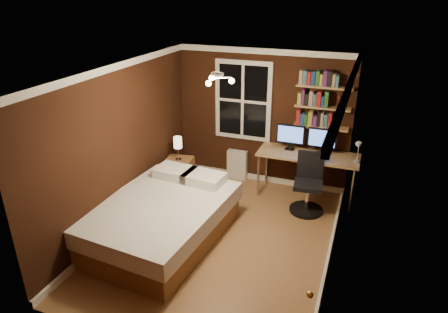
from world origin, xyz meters
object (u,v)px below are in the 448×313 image
(radiator, at_px, (237,165))
(monitor_left, at_px, (290,137))
(nightstand, at_px, (179,174))
(office_chair, at_px, (308,190))
(monitor_right, at_px, (322,141))
(bed, at_px, (162,220))
(desk, at_px, (308,157))
(bedside_lamp, at_px, (178,149))
(desk_lamp, at_px, (358,151))

(radiator, relative_size, monitor_left, 1.18)
(nightstand, distance_m, office_chair, 2.34)
(nightstand, relative_size, monitor_left, 1.19)
(nightstand, xyz_separation_m, monitor_right, (2.42, 0.63, 0.75))
(bed, bearing_deg, desk, 54.70)
(bed, bearing_deg, monitor_right, 52.85)
(nightstand, bearing_deg, desk, 5.60)
(bedside_lamp, bearing_deg, desk_lamp, 7.71)
(bed, xyz_separation_m, office_chair, (1.86, 1.58, 0.06))
(nightstand, relative_size, office_chair, 0.58)
(bedside_lamp, distance_m, desk, 2.29)
(radiator, xyz_separation_m, desk_lamp, (2.17, -0.37, 0.75))
(nightstand, distance_m, bedside_lamp, 0.51)
(radiator, xyz_separation_m, desk, (1.36, -0.23, 0.47))
(bedside_lamp, distance_m, desk_lamp, 3.06)
(bed, relative_size, monitor_right, 4.86)
(monitor_left, bearing_deg, office_chair, -51.27)
(desk, distance_m, desk_lamp, 0.86)
(bed, distance_m, monitor_right, 2.98)
(radiator, xyz_separation_m, monitor_right, (1.56, -0.15, 0.76))
(radiator, bearing_deg, bed, -99.50)
(nightstand, bearing_deg, bedside_lamp, 0.00)
(monitor_left, height_order, desk_lamp, monitor_left)
(bed, xyz_separation_m, nightstand, (-0.48, 1.52, -0.03))
(monitor_left, xyz_separation_m, office_chair, (0.46, -0.57, -0.66))
(bedside_lamp, height_order, desk_lamp, desk_lamp)
(radiator, bearing_deg, desk_lamp, -9.66)
(bed, height_order, radiator, bed)
(bedside_lamp, relative_size, monitor_right, 0.89)
(bedside_lamp, xyz_separation_m, office_chair, (2.34, 0.06, -0.42))
(nightstand, bearing_deg, radiator, 34.01)
(monitor_left, height_order, monitor_right, same)
(radiator, bearing_deg, bedside_lamp, -137.85)
(nightstand, bearing_deg, monitor_left, 10.39)
(desk, bearing_deg, monitor_left, 166.05)
(desk, bearing_deg, bedside_lamp, -166.26)
(bed, xyz_separation_m, monitor_right, (1.94, 2.15, 0.72))
(nightstand, xyz_separation_m, office_chair, (2.34, 0.06, 0.09))
(desk_lamp, bearing_deg, desk, 170.51)
(monitor_left, bearing_deg, nightstand, -161.47)
(monitor_left, bearing_deg, radiator, 171.69)
(bed, height_order, desk, desk)
(bed, bearing_deg, desk_lamp, 42.08)
(nightstand, xyz_separation_m, radiator, (0.86, 0.78, -0.00))
(bedside_lamp, bearing_deg, monitor_left, 18.53)
(desk_lamp, bearing_deg, monitor_right, 160.06)
(bedside_lamp, xyz_separation_m, desk, (2.22, 0.54, -0.05))
(desk_lamp, bearing_deg, office_chair, -153.16)
(monitor_right, bearing_deg, nightstand, -165.42)
(monitor_right, bearing_deg, office_chair, -98.45)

